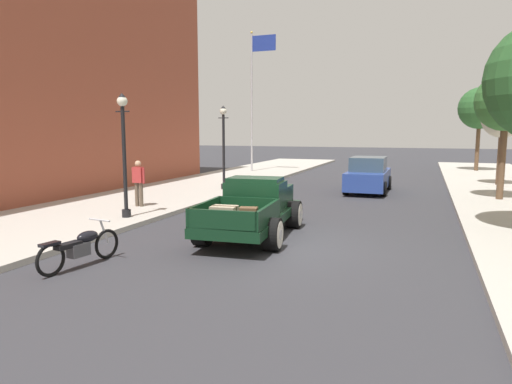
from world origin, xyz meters
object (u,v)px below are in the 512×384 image
Objects in this scene: flagpole at (255,86)px; hotrod_truck_dark_green at (255,207)px; pedestrian_sidewalk_left at (139,181)px; motorcycle_parked at (80,247)px; street_lamp_near at (124,146)px; car_background_blue at (368,176)px; street_tree_farthest at (480,108)px; street_lamp_far at (224,141)px; street_tree_third at (503,118)px; street_tree_second at (506,102)px.

hotrod_truck_dark_green is at bearing -69.46° from flagpole.
pedestrian_sidewalk_left is 0.18× the size of flagpole.
motorcycle_parked is 0.55× the size of street_lamp_near.
flagpole is (-8.32, 7.08, 5.00)m from car_background_blue.
street_tree_farthest is (7.69, 22.75, 3.59)m from hotrod_truck_dark_green.
street_lamp_far is at bearing -78.06° from flagpole.
street_lamp_near is (-2.05, 4.36, 1.94)m from motorcycle_parked.
motorcycle_parked is 22.31m from flagpole.
street_tree_farthest is at bearing 21.84° from flagpole.
street_tree_third is (7.89, 14.03, 2.73)m from hotrod_truck_dark_green.
motorcycle_parked is at bearing -106.70° from car_background_blue.
street_lamp_near reaches higher than pedestrian_sidewalk_left.
street_tree_second is at bearing -97.08° from street_tree_third.
street_tree_farthest reaches higher than street_tree_second.
street_tree_third is at bearing 60.64° from motorcycle_parked.
street_tree_second reaches higher than car_background_blue.
street_lamp_near is at bearing 115.15° from motorcycle_parked.
hotrod_truck_dark_green is 16.33m from street_tree_third.
street_tree_farthest is (0.47, 14.18, 0.39)m from street_tree_second.
street_tree_second is 0.89× the size of street_tree_farthest.
flagpole reaches higher than motorcycle_parked.
hotrod_truck_dark_green is 4.80m from motorcycle_parked.
street_tree_third reaches higher than hotrod_truck_dark_green.
street_tree_third reaches higher than street_lamp_far.
street_lamp_near is (-6.31, -9.84, 1.62)m from car_background_blue.
street_tree_third is (13.12, 11.96, 2.40)m from pedestrian_sidewalk_left.
street_tree_second reaches higher than hotrod_truck_dark_green.
hotrod_truck_dark_green is 2.39× the size of motorcycle_parked.
pedestrian_sidewalk_left is (-7.14, -7.96, 0.32)m from car_background_blue.
hotrod_truck_dark_green is 8.97m from street_lamp_far.
car_background_blue is 1.12× the size of street_lamp_near.
street_tree_second is at bearing 53.12° from motorcycle_parked.
street_lamp_far is at bearing 90.08° from street_lamp_near.
flagpole is (-2.01, 16.91, 3.39)m from street_lamp_near.
pedestrian_sidewalk_left is (-2.88, 6.25, 0.64)m from motorcycle_parked.
car_background_blue is at bearing 73.30° from motorcycle_parked.
street_lamp_far is at bearing -175.43° from street_tree_second.
street_tree_third is at bearing 60.64° from hotrod_truck_dark_green.
street_lamp_near is at bearing -144.18° from street_tree_second.
pedestrian_sidewalk_left is 2.43m from street_lamp_near.
street_tree_third reaches higher than pedestrian_sidewalk_left.
street_lamp_far is at bearing 81.64° from pedestrian_sidewalk_left.
car_background_blue is at bearing -40.38° from flagpole.
street_lamp_near reaches higher than car_background_blue.
flagpole is (-2.00, 9.46, 3.39)m from street_lamp_far.
street_lamp_near is 18.54m from street_tree_third.
pedestrian_sidewalk_left is 24.60m from street_tree_farthest.
street_lamp_far is 0.69× the size of street_tree_farthest.
motorcycle_parked is at bearing -80.12° from street_lamp_far.
street_lamp_far is 10.25m from flagpole.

